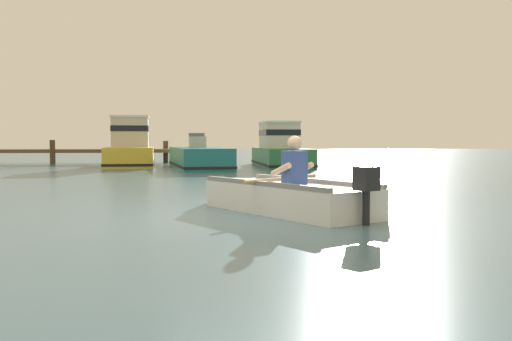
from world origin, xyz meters
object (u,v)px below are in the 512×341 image
(rowboat_with_person, at_px, (285,196))
(moored_boat_green, at_px, (280,150))
(moored_boat_teal, at_px, (199,158))
(moored_boat_yellow, at_px, (130,148))

(rowboat_with_person, xyz_separation_m, moored_boat_green, (2.17, 15.60, 0.44))
(rowboat_with_person, distance_m, moored_boat_teal, 14.23)
(rowboat_with_person, relative_size, moored_boat_yellow, 0.74)
(rowboat_with_person, bearing_deg, moored_boat_green, 82.09)
(moored_boat_yellow, bearing_deg, rowboat_with_person, -75.71)
(rowboat_with_person, height_order, moored_boat_yellow, moored_boat_yellow)
(moored_boat_green, bearing_deg, moored_boat_yellow, 173.87)
(moored_boat_teal, bearing_deg, rowboat_with_person, -84.92)
(moored_boat_yellow, bearing_deg, moored_boat_teal, -36.13)
(moored_boat_yellow, xyz_separation_m, moored_boat_teal, (2.89, -2.11, -0.40))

